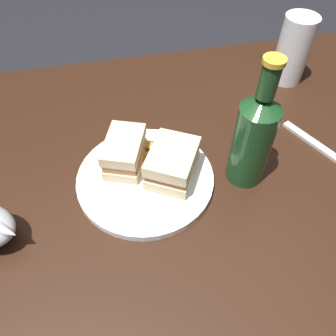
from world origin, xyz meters
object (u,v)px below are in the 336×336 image
(sandwich_half_right, at_px, (125,152))
(fork, at_px, (319,147))
(plate, at_px, (145,178))
(sandwich_half_left, at_px, (172,163))
(pint_glass, at_px, (292,53))
(cider_bottle, at_px, (253,137))

(sandwich_half_right, relative_size, fork, 0.65)
(plate, relative_size, sandwich_half_left, 1.99)
(sandwich_half_left, xyz_separation_m, pint_glass, (0.35, 0.25, 0.03))
(sandwich_half_right, relative_size, pint_glass, 0.74)
(plate, height_order, sandwich_half_right, sandwich_half_right)
(sandwich_half_left, relative_size, cider_bottle, 0.51)
(plate, distance_m, cider_bottle, 0.21)
(cider_bottle, bearing_deg, plate, 172.05)
(sandwich_half_right, height_order, fork, sandwich_half_right)
(pint_glass, distance_m, fork, 0.25)
(plate, height_order, pint_glass, pint_glass)
(pint_glass, xyz_separation_m, cider_bottle, (-0.21, -0.27, 0.03))
(sandwich_half_left, height_order, cider_bottle, cider_bottle)
(cider_bottle, bearing_deg, fork, 10.22)
(sandwich_half_left, bearing_deg, cider_bottle, -8.38)
(plate, xyz_separation_m, cider_bottle, (0.19, -0.03, 0.09))
(sandwich_half_right, xyz_separation_m, pint_glass, (0.43, 0.21, 0.03))
(sandwich_half_right, bearing_deg, sandwich_half_left, -30.01)
(sandwich_half_right, bearing_deg, plate, -53.24)
(sandwich_half_left, distance_m, sandwich_half_right, 0.09)
(sandwich_half_left, bearing_deg, pint_glass, 35.75)
(plate, relative_size, pint_glass, 1.61)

